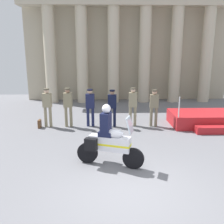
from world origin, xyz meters
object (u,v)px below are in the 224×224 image
reviewing_stand (207,119)px  officer_in_row_3 (112,105)px  officer_in_row_0 (47,104)px  officer_in_row_4 (133,104)px  motorcycle_with_rider (107,140)px  briefcase_on_ground (40,124)px  officer_in_row_2 (90,105)px  officer_in_row_1 (68,104)px  officer_in_row_5 (154,105)px

reviewing_stand → officer_in_row_3: size_ratio=1.92×
officer_in_row_0 → officer_in_row_3: 2.90m
officer_in_row_4 → motorcycle_with_rider: motorcycle_with_rider is taller
motorcycle_with_rider → briefcase_on_ground: 4.96m
motorcycle_with_rider → officer_in_row_2: bearing=118.9°
officer_in_row_0 → officer_in_row_4: 3.85m
officer_in_row_1 → officer_in_row_4: bearing=-174.6°
officer_in_row_2 → officer_in_row_5: size_ratio=1.02×
officer_in_row_5 → reviewing_stand: bearing=-174.6°
officer_in_row_0 → officer_in_row_5: size_ratio=1.04×
officer_in_row_0 → motorcycle_with_rider: size_ratio=0.87×
reviewing_stand → officer_in_row_5: bearing=-178.8°
officer_in_row_2 → officer_in_row_5: 2.88m
officer_in_row_5 → briefcase_on_ground: bearing=4.9°
officer_in_row_4 → briefcase_on_ground: size_ratio=4.89×
briefcase_on_ground → officer_in_row_0: bearing=18.6°
officer_in_row_3 → briefcase_on_ground: bearing=5.4°
reviewing_stand → officer_in_row_1: 6.39m
officer_in_row_0 → motorcycle_with_rider: motorcycle_with_rider is taller
reviewing_stand → officer_in_row_2: bearing=179.5°
reviewing_stand → officer_in_row_5: 2.58m
officer_in_row_1 → briefcase_on_ground: 1.56m
officer_in_row_3 → officer_in_row_4: size_ratio=0.96×
officer_in_row_3 → officer_in_row_4: officer_in_row_4 is taller
officer_in_row_3 → officer_in_row_1: bearing=2.6°
officer_in_row_2 → motorcycle_with_rider: (0.73, -4.04, -0.21)m
officer_in_row_2 → officer_in_row_5: bearing=-177.7°
motorcycle_with_rider → briefcase_on_ground: size_ratio=5.61×
officer_in_row_0 → officer_in_row_5: bearing=-176.6°
officer_in_row_0 → officer_in_row_4: (3.84, 0.06, 0.00)m
officer_in_row_2 → briefcase_on_ground: size_ratio=4.76×
officer_in_row_4 → motorcycle_with_rider: 4.25m
officer_in_row_5 → briefcase_on_ground: 5.22m
reviewing_stand → officer_in_row_4: bearing=178.8°
briefcase_on_ground → officer_in_row_3: bearing=1.1°
officer_in_row_2 → officer_in_row_3: officer_in_row_2 is taller
briefcase_on_ground → officer_in_row_1: bearing=5.3°
officer_in_row_5 → briefcase_on_ground: officer_in_row_5 is taller
reviewing_stand → officer_in_row_5: (-2.48, -0.05, 0.71)m
officer_in_row_2 → motorcycle_with_rider: motorcycle_with_rider is taller
briefcase_on_ground → officer_in_row_5: bearing=0.6°
officer_in_row_3 → briefcase_on_ground: 3.37m
reviewing_stand → officer_in_row_0: size_ratio=1.85×
officer_in_row_4 → motorcycle_with_rider: (-1.20, -4.07, -0.25)m
briefcase_on_ground → reviewing_stand: bearing=0.8°
reviewing_stand → motorcycle_with_rider: 6.13m
officer_in_row_5 → motorcycle_with_rider: bearing=65.7°
officer_in_row_1 → officer_in_row_5: bearing=-176.7°
reviewing_stand → motorcycle_with_rider: bearing=-139.2°
reviewing_stand → motorcycle_with_rider: motorcycle_with_rider is taller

